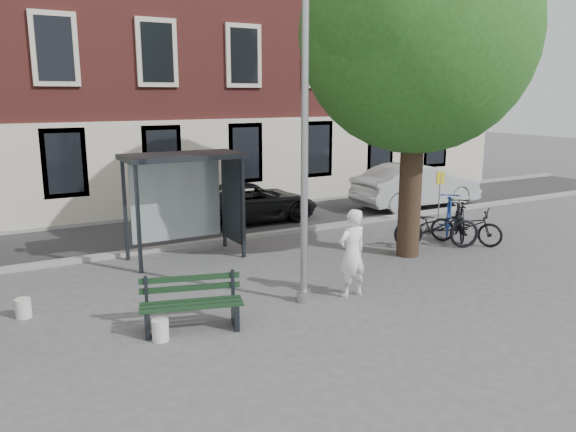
% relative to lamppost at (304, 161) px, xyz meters
% --- Properties ---
extents(ground, '(90.00, 90.00, 0.00)m').
position_rel_lamppost_xyz_m(ground, '(0.00, 0.00, -2.78)').
color(ground, '#4C4C4F').
rests_on(ground, ground).
extents(road, '(40.00, 4.00, 0.01)m').
position_rel_lamppost_xyz_m(road, '(0.00, 7.00, -2.78)').
color(road, '#28282B').
rests_on(road, ground).
extents(curb_near, '(40.00, 0.25, 0.12)m').
position_rel_lamppost_xyz_m(curb_near, '(0.00, 5.00, -2.72)').
color(curb_near, gray).
rests_on(curb_near, ground).
extents(curb_far, '(40.00, 0.25, 0.12)m').
position_rel_lamppost_xyz_m(curb_far, '(0.00, 9.00, -2.72)').
color(curb_far, gray).
rests_on(curb_far, ground).
extents(building_row, '(30.00, 8.00, 14.00)m').
position_rel_lamppost_xyz_m(building_row, '(0.00, 13.00, 4.22)').
color(building_row, brown).
rests_on(building_row, ground).
extents(lamppost, '(0.28, 0.35, 6.11)m').
position_rel_lamppost_xyz_m(lamppost, '(0.00, 0.00, 0.00)').
color(lamppost, '#9EA0A3').
rests_on(lamppost, ground).
extents(tree_right, '(5.76, 5.60, 8.20)m').
position_rel_lamppost_xyz_m(tree_right, '(4.01, 1.38, 2.83)').
color(tree_right, black).
rests_on(tree_right, ground).
extents(bus_shelter, '(2.85, 1.45, 2.62)m').
position_rel_lamppost_xyz_m(bus_shelter, '(-0.61, 4.11, -0.87)').
color(bus_shelter, '#1E2328').
rests_on(bus_shelter, ground).
extents(painter, '(0.69, 0.48, 1.80)m').
position_rel_lamppost_xyz_m(painter, '(1.01, -0.20, -1.88)').
color(painter, white).
rests_on(painter, ground).
extents(bench, '(1.84, 1.03, 0.90)m').
position_rel_lamppost_xyz_m(bench, '(-2.38, -0.16, -2.37)').
color(bench, '#1E2328').
rests_on(bench, ground).
extents(bike_a, '(2.37, 1.75, 1.19)m').
position_rel_lamppost_xyz_m(bike_a, '(5.14, 1.68, -2.19)').
color(bike_a, black).
rests_on(bike_a, ground).
extents(bike_b, '(1.83, 1.75, 1.19)m').
position_rel_lamppost_xyz_m(bike_b, '(6.50, 2.58, -2.19)').
color(bike_b, '#1B3C96').
rests_on(bike_b, ground).
extents(bike_c, '(1.56, 2.01, 1.02)m').
position_rel_lamppost_xyz_m(bike_c, '(6.12, 1.56, -2.28)').
color(bike_c, black).
rests_on(bike_c, ground).
extents(bike_d, '(1.59, 1.79, 1.13)m').
position_rel_lamppost_xyz_m(bike_d, '(6.39, 2.04, -2.22)').
color(bike_d, black).
rests_on(bike_d, ground).
extents(car_dark, '(4.54, 2.15, 1.25)m').
position_rel_lamppost_xyz_m(car_dark, '(2.22, 7.03, -2.16)').
color(car_dark, black).
rests_on(car_dark, ground).
extents(car_silver, '(4.86, 1.84, 1.58)m').
position_rel_lamppost_xyz_m(car_silver, '(8.54, 6.19, -1.99)').
color(car_silver, '#AFB3B7').
rests_on(car_silver, ground).
extents(bucket_b, '(0.34, 0.34, 0.36)m').
position_rel_lamppost_xyz_m(bucket_b, '(-3.00, -0.36, -2.60)').
color(bucket_b, silver).
rests_on(bucket_b, ground).
extents(bucket_c, '(0.29, 0.29, 0.36)m').
position_rel_lamppost_xyz_m(bucket_c, '(-4.89, 1.84, -2.60)').
color(bucket_c, silver).
rests_on(bucket_c, ground).
extents(notice_sign, '(0.30, 0.05, 1.71)m').
position_rel_lamppost_xyz_m(notice_sign, '(7.00, 3.50, -1.58)').
color(notice_sign, '#9EA0A3').
rests_on(notice_sign, ground).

